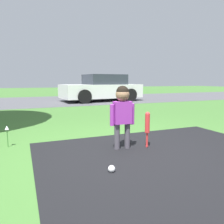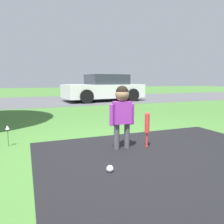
% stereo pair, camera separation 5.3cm
% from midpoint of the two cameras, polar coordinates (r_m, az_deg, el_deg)
% --- Properties ---
extents(ground_plane, '(60.00, 60.00, 0.00)m').
position_cam_midpoint_polar(ground_plane, '(3.17, 3.92, -10.57)').
color(ground_plane, '#3D6B2D').
extents(street_strip, '(40.00, 6.00, 0.01)m').
position_cam_midpoint_polar(street_strip, '(11.61, -15.12, 2.93)').
color(street_strip, '#4C4C51').
rests_on(street_strip, ground).
extents(child, '(0.39, 0.20, 0.95)m').
position_cam_midpoint_polar(child, '(3.21, 3.10, 0.96)').
color(child, '#4C4751').
rests_on(child, ground).
extents(baseball_bat, '(0.07, 0.07, 0.55)m').
position_cam_midpoint_polar(baseball_bat, '(3.35, 9.61, -3.30)').
color(baseball_bat, red).
rests_on(baseball_bat, ground).
extents(sports_ball, '(0.08, 0.08, 0.08)m').
position_cam_midpoint_polar(sports_ball, '(2.52, 0.08, -14.61)').
color(sports_ball, white).
rests_on(sports_ball, ground).
extents(parked_car, '(4.03, 2.22, 1.31)m').
position_cam_midpoint_polar(parked_car, '(11.04, -1.99, 6.16)').
color(parked_car, silver).
rests_on(parked_car, ground).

